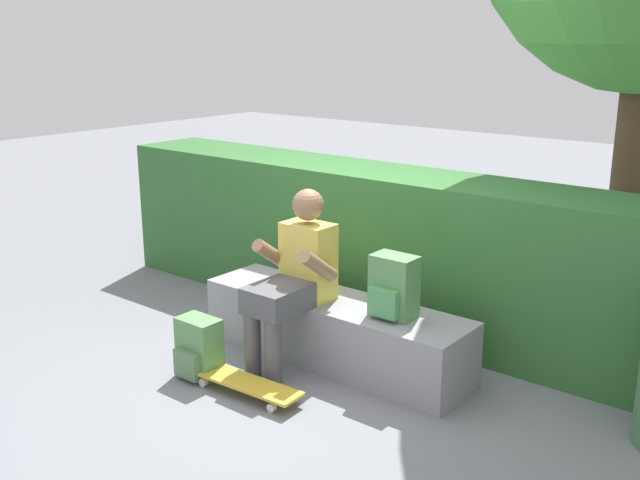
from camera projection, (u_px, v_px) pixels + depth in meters
ground_plane at (296, 380)px, 4.76m from camera, size 24.00×24.00×0.00m
bench_main at (334, 330)px, 5.01m from camera, size 1.95×0.51×0.44m
person_skater at (294, 275)px, 4.83m from camera, size 0.49×0.62×1.19m
skateboard_near_person at (244, 383)px, 4.56m from camera, size 0.81×0.24×0.09m
backpack_on_bench at (393, 287)px, 4.61m from camera, size 0.28×0.23×0.40m
backpack_on_ground at (198, 349)px, 4.77m from camera, size 0.28×0.23×0.40m
hedge_row at (448, 259)px, 5.34m from camera, size 6.17×0.70×1.17m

